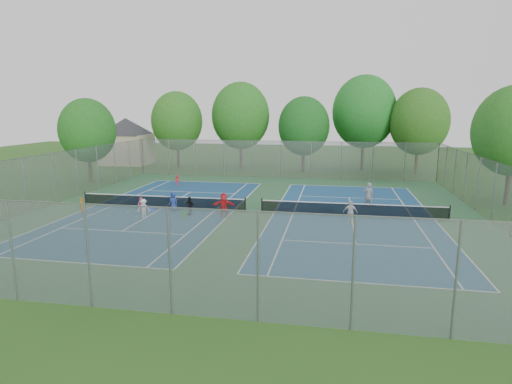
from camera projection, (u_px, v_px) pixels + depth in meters
ground at (254, 212)px, 31.10m from camera, size 120.00×120.00×0.00m
court_pad at (254, 212)px, 31.10m from camera, size 32.00×32.00×0.01m
court_left at (163, 208)px, 32.34m from camera, size 10.97×23.77×0.01m
court_right at (352, 216)px, 29.85m from camera, size 10.97×23.77×0.01m
net_left at (163, 202)px, 32.26m from camera, size 12.87×0.10×0.91m
net_right at (352, 210)px, 29.76m from camera, size 12.87×0.10×0.91m
fence_north at (281, 160)px, 46.16m from camera, size 32.00×0.10×4.00m
fence_south at (170, 262)px, 15.27m from camera, size 32.00×0.10×4.00m
fence_west at (54, 179)px, 33.56m from camera, size 0.10×32.00×4.00m
fence_east at (494, 193)px, 27.87m from camera, size 0.10×32.00×4.00m
house at (126, 133)px, 57.38m from camera, size 11.03×11.03×7.30m
tree_nw at (177, 121)px, 53.70m from camera, size 6.40×6.40×9.58m
tree_nl at (241, 116)px, 53.12m from camera, size 7.20×7.20×10.69m
tree_nc at (304, 126)px, 49.98m from camera, size 6.00×6.00×8.85m
tree_nr at (364, 112)px, 51.32m from camera, size 7.60×7.60×11.42m
tree_ne at (419, 122)px, 48.52m from camera, size 6.60×6.60×9.77m
tree_side_w at (87, 131)px, 43.13m from camera, size 5.60×5.60×8.47m
ball_crate at (152, 209)px, 31.29m from camera, size 0.38×0.38×0.31m
ball_hopper at (184, 215)px, 29.39m from camera, size 0.27×0.27×0.47m
student_a at (82, 206)px, 30.64m from camera, size 0.47×0.36×1.14m
student_b at (141, 205)px, 30.81m from camera, size 0.58×0.47×1.13m
student_c at (144, 209)px, 29.29m from camera, size 0.97×0.72×1.34m
student_d at (190, 206)px, 30.11m from camera, size 0.84×0.64×1.33m
student_e at (173, 202)px, 31.33m from camera, size 0.79×0.62×1.41m
student_f at (224, 205)px, 29.52m from camera, size 1.62×0.70×1.69m
child_far_baseline at (177, 180)px, 41.82m from camera, size 0.68×0.40×1.04m
instructor at (368, 195)px, 32.24m from camera, size 0.73×0.50×1.95m
teen_court_b at (350, 212)px, 27.86m from camera, size 0.90×0.38×1.53m
tennis_ball_0 at (113, 218)px, 29.16m from camera, size 0.07×0.07×0.07m
tennis_ball_1 at (206, 217)px, 29.64m from camera, size 0.07×0.07×0.07m
tennis_ball_2 at (149, 234)px, 25.42m from camera, size 0.07×0.07×0.07m
tennis_ball_3 at (106, 215)px, 30.16m from camera, size 0.07×0.07×0.07m
tennis_ball_4 at (127, 213)px, 30.75m from camera, size 0.07×0.07×0.07m
tennis_ball_5 at (100, 220)px, 28.83m from camera, size 0.07×0.07×0.07m
tennis_ball_6 at (137, 217)px, 29.65m from camera, size 0.07×0.07×0.07m
tennis_ball_7 at (99, 216)px, 29.93m from camera, size 0.07×0.07×0.07m
tennis_ball_8 at (89, 215)px, 30.19m from camera, size 0.07×0.07×0.07m
tennis_ball_9 at (166, 220)px, 28.84m from camera, size 0.07×0.07×0.07m
tennis_ball_10 at (128, 212)px, 31.07m from camera, size 0.07×0.07×0.07m
tennis_ball_11 at (165, 236)px, 25.13m from camera, size 0.07×0.07×0.07m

